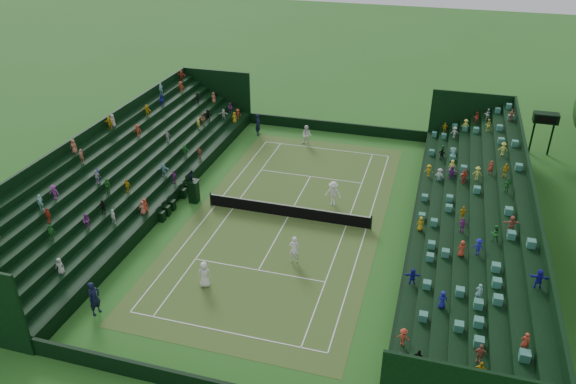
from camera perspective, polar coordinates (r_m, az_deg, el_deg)
The scene contains 18 objects.
ground at distance 39.14m, azimuth -0.00°, elevation -2.56°, with size 160.00×160.00×0.00m, color #2A6620.
court_surface at distance 39.13m, azimuth -0.00°, elevation -2.56°, with size 12.97×26.77×0.01m, color #2E7125.
perimeter_wall_north at distance 52.75m, azimuth 4.82°, elevation 6.59°, with size 17.17×0.20×1.00m, color black.
perimeter_wall_south at distance 27.29m, azimuth -9.81°, elevation -18.56°, with size 17.17×0.20×1.00m, color black.
perimeter_wall_east at distance 37.77m, azimuth 12.49°, elevation -3.72°, with size 0.20×31.77×1.00m, color black.
perimeter_wall_west at distance 41.72m, azimuth -11.27°, elevation -0.24°, with size 0.20×31.77×1.00m, color black.
north_grandstand at distance 37.37m, azimuth 19.03°, elevation -3.21°, with size 6.60×32.00×4.90m.
south_grandstand at distance 43.20m, azimuth -16.37°, elevation 1.73°, with size 6.60×32.00×4.90m.
tennis_net at distance 38.86m, azimuth -0.00°, elevation -1.90°, with size 11.67×0.10×1.06m.
scoreboard_tower at distance 51.79m, azimuth 24.70°, elevation 6.70°, with size 2.00×1.00×3.70m.
umpire_chair at distance 41.04m, azimuth -9.60°, elevation 0.36°, with size 0.82×0.82×2.57m.
courtside_chairs at distance 41.37m, azimuth -11.18°, elevation -0.67°, with size 0.48×5.46×1.05m.
player_near_west at distance 32.73m, azimuth -8.48°, elevation -8.28°, with size 0.80×0.52×1.64m, color white.
player_near_east at distance 34.19m, azimuth 0.65°, elevation -5.87°, with size 0.68×0.44×1.86m, color white.
player_far_west at distance 49.78m, azimuth 1.91°, elevation 5.78°, with size 0.88×0.68×1.80m, color white.
player_far_east at distance 40.30m, azimuth 4.62°, elevation -0.14°, with size 1.20×0.69×1.86m, color white.
line_judge_north at distance 51.83m, azimuth -3.05°, elevation 6.84°, with size 0.73×0.48×2.00m, color black.
line_judge_south at distance 32.13m, azimuth -19.07°, elevation -10.17°, with size 0.74×0.48×2.02m, color black.
Camera 1 is at (9.26, -32.08, 20.42)m, focal length 35.00 mm.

